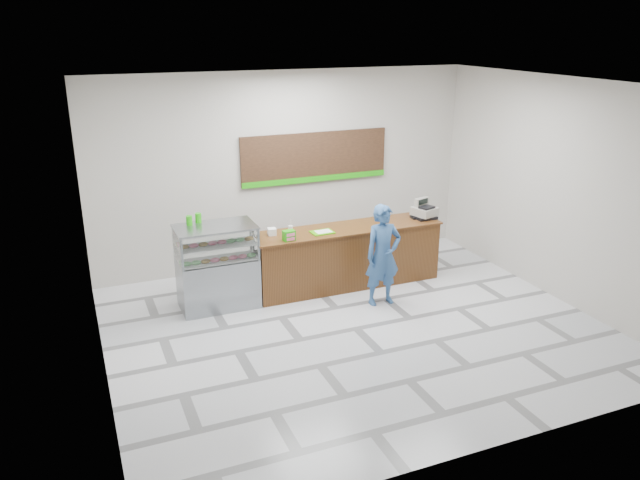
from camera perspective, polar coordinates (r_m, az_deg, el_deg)
name	(u,v)px	position (r m, az deg, el deg)	size (l,w,h in m)	color
floor	(357,329)	(9.27, 3.36, -8.09)	(7.00, 7.00, 0.00)	silver
back_wall	(286,170)	(11.29, -3.12, 6.41)	(7.00, 7.00, 0.00)	#BCB6AD
ceiling	(362,84)	(8.27, 3.84, 14.00)	(7.00, 7.00, 0.00)	silver
sales_counter	(347,256)	(10.55, 2.46, -1.50)	(3.26, 0.76, 1.03)	brown
display_case	(217,266)	(9.82, -9.37, -2.36)	(1.22, 0.72, 1.33)	gray
menu_board	(315,158)	(11.40, -0.44, 7.51)	(2.80, 0.06, 0.90)	black
cash_register	(424,211)	(11.00, 9.50, 2.64)	(0.45, 0.46, 0.34)	black
card_terminal	(414,217)	(10.97, 8.55, 2.05)	(0.08, 0.15, 0.04)	black
serving_tray	(322,232)	(10.11, 0.22, 0.72)	(0.37, 0.28, 0.02)	#46B807
napkin_box	(272,232)	(10.02, -4.43, 0.76)	(0.13, 0.13, 0.11)	white
straw_cup	(290,229)	(10.12, -2.71, 1.01)	(0.08, 0.08, 0.11)	silver
promo_box	(289,236)	(9.74, -2.87, 0.41)	(0.18, 0.12, 0.16)	#1FA60D
donut_decal	(377,228)	(10.38, 5.24, 1.09)	(0.16, 0.16, 0.00)	pink
green_cup_left	(189,221)	(9.70, -11.87, 1.76)	(0.09, 0.09, 0.14)	#1FA60D
green_cup_right	(198,218)	(9.80, -11.07, 1.99)	(0.10, 0.10, 0.15)	#1FA60D
customer	(383,255)	(9.81, 5.78, -1.38)	(0.59, 0.39, 1.63)	#2F568C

